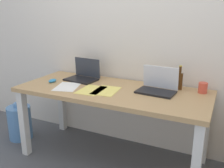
{
  "coord_description": "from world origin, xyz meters",
  "views": [
    {
      "loc": [
        0.97,
        -2.03,
        1.46
      ],
      "look_at": [
        0.0,
        0.0,
        0.79
      ],
      "focal_mm": 39.94,
      "sensor_mm": 36.0,
      "label": 1
    }
  ],
  "objects_px": {
    "desk": "(112,98)",
    "laptop_right": "(157,87)",
    "water_cooler_jug": "(20,122)",
    "beer_bottle": "(180,80)",
    "laptop_left": "(83,75)",
    "computer_mouse": "(52,81)",
    "coffee_mug": "(203,88)"
  },
  "relations": [
    {
      "from": "laptop_right",
      "to": "desk",
      "type": "bearing_deg",
      "value": -166.12
    },
    {
      "from": "coffee_mug",
      "to": "laptop_right",
      "type": "bearing_deg",
      "value": -158.27
    },
    {
      "from": "coffee_mug",
      "to": "laptop_left",
      "type": "bearing_deg",
      "value": -176.14
    },
    {
      "from": "desk",
      "to": "laptop_left",
      "type": "relative_size",
      "value": 5.17
    },
    {
      "from": "water_cooler_jug",
      "to": "laptop_left",
      "type": "bearing_deg",
      "value": 19.23
    },
    {
      "from": "beer_bottle",
      "to": "computer_mouse",
      "type": "bearing_deg",
      "value": -165.39
    },
    {
      "from": "laptop_right",
      "to": "coffee_mug",
      "type": "distance_m",
      "value": 0.41
    },
    {
      "from": "laptop_left",
      "to": "laptop_right",
      "type": "bearing_deg",
      "value": -4.72
    },
    {
      "from": "laptop_left",
      "to": "water_cooler_jug",
      "type": "relative_size",
      "value": 0.79
    },
    {
      "from": "beer_bottle",
      "to": "coffee_mug",
      "type": "relative_size",
      "value": 2.41
    },
    {
      "from": "laptop_left",
      "to": "computer_mouse",
      "type": "distance_m",
      "value": 0.33
    },
    {
      "from": "desk",
      "to": "laptop_left",
      "type": "bearing_deg",
      "value": 158.12
    },
    {
      "from": "beer_bottle",
      "to": "coffee_mug",
      "type": "height_order",
      "value": "beer_bottle"
    },
    {
      "from": "water_cooler_jug",
      "to": "beer_bottle",
      "type": "bearing_deg",
      "value": 11.55
    },
    {
      "from": "laptop_right",
      "to": "water_cooler_jug",
      "type": "height_order",
      "value": "laptop_right"
    },
    {
      "from": "desk",
      "to": "computer_mouse",
      "type": "relative_size",
      "value": 18.09
    },
    {
      "from": "laptop_right",
      "to": "coffee_mug",
      "type": "bearing_deg",
      "value": 21.73
    },
    {
      "from": "coffee_mug",
      "to": "water_cooler_jug",
      "type": "distance_m",
      "value": 2.06
    },
    {
      "from": "desk",
      "to": "beer_bottle",
      "type": "relative_size",
      "value": 7.89
    },
    {
      "from": "laptop_right",
      "to": "computer_mouse",
      "type": "relative_size",
      "value": 3.52
    },
    {
      "from": "laptop_left",
      "to": "coffee_mug",
      "type": "height_order",
      "value": "laptop_left"
    },
    {
      "from": "desk",
      "to": "beer_bottle",
      "type": "xyz_separation_m",
      "value": [
        0.57,
        0.27,
        0.18
      ]
    },
    {
      "from": "beer_bottle",
      "to": "water_cooler_jug",
      "type": "xyz_separation_m",
      "value": [
        -1.73,
        -0.35,
        -0.63
      ]
    },
    {
      "from": "desk",
      "to": "laptop_right",
      "type": "relative_size",
      "value": 5.13
    },
    {
      "from": "beer_bottle",
      "to": "coffee_mug",
      "type": "xyz_separation_m",
      "value": [
        0.21,
        -0.02,
        -0.04
      ]
    },
    {
      "from": "desk",
      "to": "coffee_mug",
      "type": "bearing_deg",
      "value": 17.73
    },
    {
      "from": "laptop_left",
      "to": "beer_bottle",
      "type": "xyz_separation_m",
      "value": [
        1.0,
        0.1,
        0.04
      ]
    },
    {
      "from": "coffee_mug",
      "to": "water_cooler_jug",
      "type": "height_order",
      "value": "coffee_mug"
    },
    {
      "from": "desk",
      "to": "computer_mouse",
      "type": "height_order",
      "value": "computer_mouse"
    },
    {
      "from": "laptop_left",
      "to": "water_cooler_jug",
      "type": "distance_m",
      "value": 0.98
    },
    {
      "from": "laptop_left",
      "to": "water_cooler_jug",
      "type": "xyz_separation_m",
      "value": [
        -0.73,
        -0.26,
        -0.59
      ]
    },
    {
      "from": "laptop_left",
      "to": "coffee_mug",
      "type": "relative_size",
      "value": 3.68
    }
  ]
}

